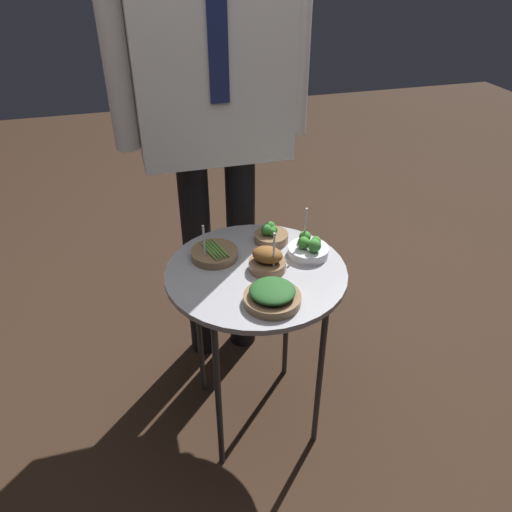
{
  "coord_description": "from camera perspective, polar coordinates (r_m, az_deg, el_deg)",
  "views": [
    {
      "loc": [
        -0.34,
        -1.21,
        1.54
      ],
      "look_at": [
        0.0,
        0.0,
        0.71
      ],
      "focal_mm": 35.0,
      "sensor_mm": 36.0,
      "label": 1
    }
  ],
  "objects": [
    {
      "name": "bowl_broccoli_back_left",
      "position": [
        1.66,
        1.7,
        2.42
      ],
      "size": [
        0.11,
        0.11,
        0.06
      ],
      "color": "brown",
      "rests_on": "serving_cart"
    },
    {
      "name": "bowl_roast_mid_left",
      "position": [
        1.52,
        1.32,
        -0.51
      ],
      "size": [
        0.12,
        0.12,
        0.14
      ],
      "color": "brown",
      "rests_on": "serving_cart"
    },
    {
      "name": "waiter_figure",
      "position": [
        1.7,
        -5.08,
        19.27
      ],
      "size": [
        0.66,
        0.25,
        1.78
      ],
      "color": "black",
      "rests_on": "ground_plane"
    },
    {
      "name": "ground_plane",
      "position": [
        1.99,
        -0.0,
        -17.43
      ],
      "size": [
        8.0,
        8.0,
        0.0
      ],
      "primitive_type": "plane",
      "color": "black"
    },
    {
      "name": "serving_cart",
      "position": [
        1.57,
        -0.0,
        -3.36
      ],
      "size": [
        0.56,
        0.56,
        0.66
      ],
      "color": "#939399",
      "rests_on": "ground_plane"
    },
    {
      "name": "bowl_asparagus_front_center",
      "position": [
        1.59,
        -4.79,
        0.3
      ],
      "size": [
        0.15,
        0.15,
        0.13
      ],
      "color": "brown",
      "rests_on": "serving_cart"
    },
    {
      "name": "bowl_broccoli_front_left",
      "position": [
        1.6,
        6.02,
        0.92
      ],
      "size": [
        0.13,
        0.13,
        0.15
      ],
      "color": "silver",
      "rests_on": "serving_cart"
    },
    {
      "name": "bowl_spinach_center",
      "position": [
        1.39,
        1.78,
        -4.54
      ],
      "size": [
        0.16,
        0.16,
        0.06
      ],
      "color": "brown",
      "rests_on": "serving_cart"
    }
  ]
}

